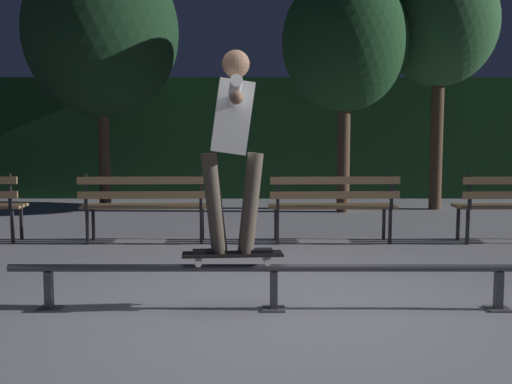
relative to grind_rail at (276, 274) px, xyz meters
name	(u,v)px	position (x,y,z in m)	size (l,w,h in m)	color
ground_plane	(276,312)	(0.00, -0.08, -0.28)	(90.00, 90.00, 0.00)	gray
hedge_backdrop	(265,138)	(0.00, 8.63, 0.98)	(24.00, 1.20, 2.52)	#193D1E
grind_rail	(276,274)	(0.00, 0.00, 0.00)	(4.15, 0.18, 0.36)	#47474C
skateboard	(235,255)	(-0.32, 0.00, 0.15)	(0.79, 0.27, 0.09)	black
skateboarder	(235,134)	(-0.32, 0.00, 1.09)	(0.63, 1.41, 1.56)	black
park_bench_left_center	(147,201)	(-1.53, 2.89, 0.25)	(1.61, 0.47, 0.88)	black
park_bench_right_center	(336,201)	(0.83, 2.89, 0.25)	(1.61, 0.47, 0.88)	black
tree_behind_benches	(348,43)	(1.38, 5.92, 2.63)	(2.16, 2.16, 4.12)	#4C3828
tree_far_right	(443,24)	(3.11, 6.30, 3.00)	(2.02, 2.02, 4.43)	#4C3828
tree_far_left	(104,33)	(-3.01, 6.82, 2.94)	(2.85, 2.85, 4.80)	#4C3828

